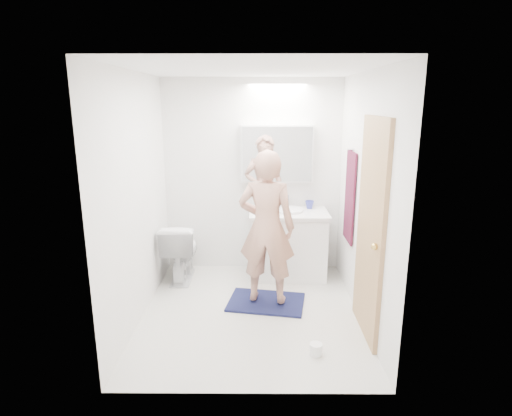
{
  "coord_description": "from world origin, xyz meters",
  "views": [
    {
      "loc": [
        0.08,
        -3.94,
        2.12
      ],
      "look_at": [
        0.05,
        0.25,
        1.05
      ],
      "focal_mm": 29.44,
      "sensor_mm": 36.0,
      "label": 1
    }
  ],
  "objects_px": {
    "toilet": "(181,251)",
    "person": "(267,228)",
    "medicine_cabinet": "(277,154)",
    "soap_bottle_a": "(265,199)",
    "toothbrush_cup": "(309,205)",
    "toilet_paper_roll": "(316,349)",
    "soap_bottle_b": "(276,202)",
    "vanity_cabinet": "(288,245)"
  },
  "relations": [
    {
      "from": "toilet",
      "to": "person",
      "type": "relative_size",
      "value": 0.45
    },
    {
      "from": "toothbrush_cup",
      "to": "toilet_paper_roll",
      "type": "relative_size",
      "value": 0.98
    },
    {
      "from": "soap_bottle_b",
      "to": "toothbrush_cup",
      "type": "distance_m",
      "value": 0.42
    },
    {
      "from": "soap_bottle_b",
      "to": "soap_bottle_a",
      "type": "bearing_deg",
      "value": -168.22
    },
    {
      "from": "person",
      "to": "toothbrush_cup",
      "type": "xyz_separation_m",
      "value": [
        0.55,
        0.93,
        0.02
      ]
    },
    {
      "from": "medicine_cabinet",
      "to": "soap_bottle_b",
      "type": "bearing_deg",
      "value": -97.03
    },
    {
      "from": "vanity_cabinet",
      "to": "medicine_cabinet",
      "type": "relative_size",
      "value": 1.02
    },
    {
      "from": "medicine_cabinet",
      "to": "toilet_paper_roll",
      "type": "distance_m",
      "value": 2.42
    },
    {
      "from": "toilet",
      "to": "toothbrush_cup",
      "type": "relative_size",
      "value": 6.68
    },
    {
      "from": "vanity_cabinet",
      "to": "soap_bottle_b",
      "type": "height_order",
      "value": "soap_bottle_b"
    },
    {
      "from": "medicine_cabinet",
      "to": "soap_bottle_a",
      "type": "height_order",
      "value": "medicine_cabinet"
    },
    {
      "from": "toothbrush_cup",
      "to": "person",
      "type": "bearing_deg",
      "value": -120.71
    },
    {
      "from": "vanity_cabinet",
      "to": "soap_bottle_a",
      "type": "height_order",
      "value": "soap_bottle_a"
    },
    {
      "from": "toothbrush_cup",
      "to": "toilet",
      "type": "bearing_deg",
      "value": -170.11
    },
    {
      "from": "vanity_cabinet",
      "to": "person",
      "type": "bearing_deg",
      "value": -110.23
    },
    {
      "from": "person",
      "to": "toilet_paper_roll",
      "type": "bearing_deg",
      "value": 123.32
    },
    {
      "from": "person",
      "to": "soap_bottle_a",
      "type": "distance_m",
      "value": 0.92
    },
    {
      "from": "vanity_cabinet",
      "to": "toothbrush_cup",
      "type": "relative_size",
      "value": 8.35
    },
    {
      "from": "vanity_cabinet",
      "to": "toilet_paper_roll",
      "type": "relative_size",
      "value": 8.18
    },
    {
      "from": "medicine_cabinet",
      "to": "vanity_cabinet",
      "type": "bearing_deg",
      "value": -55.77
    },
    {
      "from": "toothbrush_cup",
      "to": "medicine_cabinet",
      "type": "bearing_deg",
      "value": 173.06
    },
    {
      "from": "vanity_cabinet",
      "to": "toilet",
      "type": "xyz_separation_m",
      "value": [
        -1.31,
        -0.12,
        -0.03
      ]
    },
    {
      "from": "soap_bottle_a",
      "to": "soap_bottle_b",
      "type": "xyz_separation_m",
      "value": [
        0.14,
        0.03,
        -0.04
      ]
    },
    {
      "from": "person",
      "to": "soap_bottle_a",
      "type": "relative_size",
      "value": 6.43
    },
    {
      "from": "toilet",
      "to": "soap_bottle_b",
      "type": "distance_m",
      "value": 1.32
    },
    {
      "from": "medicine_cabinet",
      "to": "soap_bottle_a",
      "type": "relative_size",
      "value": 3.51
    },
    {
      "from": "soap_bottle_b",
      "to": "toilet",
      "type": "bearing_deg",
      "value": -165.77
    },
    {
      "from": "toilet",
      "to": "toothbrush_cup",
      "type": "distance_m",
      "value": 1.68
    },
    {
      "from": "soap_bottle_a",
      "to": "toilet_paper_roll",
      "type": "xyz_separation_m",
      "value": [
        0.42,
        -1.86,
        -0.9
      ]
    },
    {
      "from": "vanity_cabinet",
      "to": "person",
      "type": "relative_size",
      "value": 0.56
    },
    {
      "from": "medicine_cabinet",
      "to": "soap_bottle_a",
      "type": "distance_m",
      "value": 0.58
    },
    {
      "from": "medicine_cabinet",
      "to": "toothbrush_cup",
      "type": "xyz_separation_m",
      "value": [
        0.41,
        -0.05,
        -0.63
      ]
    },
    {
      "from": "medicine_cabinet",
      "to": "toilet_paper_roll",
      "type": "bearing_deg",
      "value": -81.94
    },
    {
      "from": "person",
      "to": "toilet",
      "type": "bearing_deg",
      "value": -22.61
    },
    {
      "from": "vanity_cabinet",
      "to": "medicine_cabinet",
      "type": "distance_m",
      "value": 1.14
    },
    {
      "from": "vanity_cabinet",
      "to": "toilet_paper_roll",
      "type": "distance_m",
      "value": 1.75
    },
    {
      "from": "soap_bottle_a",
      "to": "toothbrush_cup",
      "type": "relative_size",
      "value": 2.33
    },
    {
      "from": "vanity_cabinet",
      "to": "soap_bottle_a",
      "type": "xyz_separation_m",
      "value": [
        -0.29,
        0.15,
        0.56
      ]
    },
    {
      "from": "medicine_cabinet",
      "to": "person",
      "type": "xyz_separation_m",
      "value": [
        -0.14,
        -0.98,
        -0.65
      ]
    },
    {
      "from": "toilet",
      "to": "person",
      "type": "xyz_separation_m",
      "value": [
        1.03,
        -0.65,
        0.5
      ]
    },
    {
      "from": "medicine_cabinet",
      "to": "toilet",
      "type": "distance_m",
      "value": 1.66
    },
    {
      "from": "toilet",
      "to": "soap_bottle_a",
      "type": "relative_size",
      "value": 2.87
    }
  ]
}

